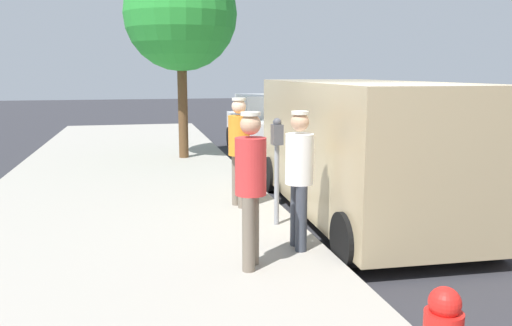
{
  "coord_description": "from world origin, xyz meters",
  "views": [
    {
      "loc": [
        3.23,
        6.17,
        2.29
      ],
      "look_at": [
        1.65,
        -0.78,
        1.05
      ],
      "focal_mm": 36.64,
      "sensor_mm": 36.0,
      "label": 1
    }
  ],
  "objects_px": {
    "parked_van": "(360,146)",
    "pedestrian_in_white": "(299,171)",
    "pedestrian_in_orange": "(239,145)",
    "street_tree": "(181,15)",
    "parked_sedan_behind": "(269,127)",
    "pedestrian_in_red": "(251,180)",
    "parking_meter_near": "(277,153)"
  },
  "relations": [
    {
      "from": "parking_meter_near",
      "to": "street_tree",
      "type": "bearing_deg",
      "value": -83.08
    },
    {
      "from": "parking_meter_near",
      "to": "pedestrian_in_red",
      "type": "distance_m",
      "value": 1.7
    },
    {
      "from": "pedestrian_in_red",
      "to": "parked_van",
      "type": "distance_m",
      "value": 3.06
    },
    {
      "from": "pedestrian_in_orange",
      "to": "pedestrian_in_white",
      "type": "xyz_separation_m",
      "value": [
        -0.32,
        2.16,
        -0.04
      ]
    },
    {
      "from": "pedestrian_in_white",
      "to": "parked_sedan_behind",
      "type": "relative_size",
      "value": 0.38
    },
    {
      "from": "pedestrian_in_white",
      "to": "parked_sedan_behind",
      "type": "xyz_separation_m",
      "value": [
        -1.8,
        -8.54,
        -0.37
      ]
    },
    {
      "from": "pedestrian_in_orange",
      "to": "parked_sedan_behind",
      "type": "relative_size",
      "value": 0.39
    },
    {
      "from": "pedestrian_in_white",
      "to": "pedestrian_in_orange",
      "type": "bearing_deg",
      "value": -81.61
    },
    {
      "from": "parking_meter_near",
      "to": "parked_van",
      "type": "relative_size",
      "value": 0.29
    },
    {
      "from": "pedestrian_in_red",
      "to": "parked_sedan_behind",
      "type": "bearing_deg",
      "value": -105.49
    },
    {
      "from": "pedestrian_in_orange",
      "to": "street_tree",
      "type": "xyz_separation_m",
      "value": [
        0.44,
        -5.15,
        2.52
      ]
    },
    {
      "from": "pedestrian_in_red",
      "to": "parked_van",
      "type": "height_order",
      "value": "parked_van"
    },
    {
      "from": "street_tree",
      "to": "pedestrian_in_white",
      "type": "bearing_deg",
      "value": 95.91
    },
    {
      "from": "street_tree",
      "to": "parked_sedan_behind",
      "type": "bearing_deg",
      "value": -154.25
    },
    {
      "from": "parking_meter_near",
      "to": "pedestrian_in_red",
      "type": "xyz_separation_m",
      "value": [
        0.71,
        1.55,
        -0.04
      ]
    },
    {
      "from": "parked_sedan_behind",
      "to": "pedestrian_in_orange",
      "type": "bearing_deg",
      "value": 71.63
    },
    {
      "from": "pedestrian_in_orange",
      "to": "parking_meter_near",
      "type": "bearing_deg",
      "value": 106.09
    },
    {
      "from": "parked_sedan_behind",
      "to": "street_tree",
      "type": "bearing_deg",
      "value": 25.75
    },
    {
      "from": "pedestrian_in_orange",
      "to": "pedestrian_in_red",
      "type": "bearing_deg",
      "value": 81.71
    },
    {
      "from": "pedestrian_in_white",
      "to": "parked_van",
      "type": "distance_m",
      "value": 2.2
    },
    {
      "from": "pedestrian_in_white",
      "to": "street_tree",
      "type": "height_order",
      "value": "street_tree"
    },
    {
      "from": "pedestrian_in_orange",
      "to": "pedestrian_in_red",
      "type": "height_order",
      "value": "pedestrian_in_orange"
    },
    {
      "from": "parking_meter_near",
      "to": "pedestrian_in_white",
      "type": "xyz_separation_m",
      "value": [
        0.0,
        1.05,
        -0.06
      ]
    },
    {
      "from": "pedestrian_in_orange",
      "to": "parked_sedan_behind",
      "type": "bearing_deg",
      "value": -108.37
    },
    {
      "from": "pedestrian_in_red",
      "to": "pedestrian_in_white",
      "type": "relative_size",
      "value": 1.02
    },
    {
      "from": "parking_meter_near",
      "to": "pedestrian_in_red",
      "type": "height_order",
      "value": "pedestrian_in_red"
    },
    {
      "from": "pedestrian_in_orange",
      "to": "parked_van",
      "type": "distance_m",
      "value": 1.9
    },
    {
      "from": "pedestrian_in_white",
      "to": "parked_sedan_behind",
      "type": "distance_m",
      "value": 8.74
    },
    {
      "from": "parked_van",
      "to": "pedestrian_in_white",
      "type": "bearing_deg",
      "value": 46.92
    },
    {
      "from": "pedestrian_in_white",
      "to": "parked_van",
      "type": "height_order",
      "value": "parked_van"
    },
    {
      "from": "pedestrian_in_white",
      "to": "parked_sedan_behind",
      "type": "height_order",
      "value": "pedestrian_in_white"
    },
    {
      "from": "parking_meter_near",
      "to": "pedestrian_in_red",
      "type": "relative_size",
      "value": 0.88
    }
  ]
}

